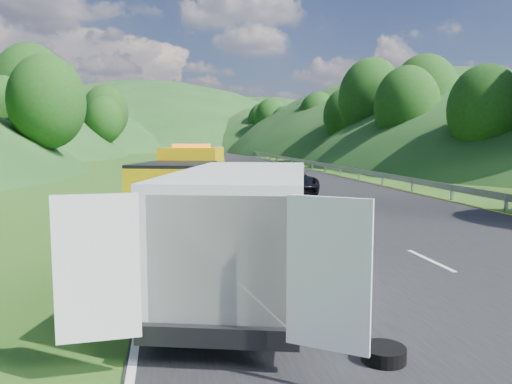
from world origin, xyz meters
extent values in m
plane|color=#38661E|center=(0.00, 0.00, 0.00)|extent=(320.00, 320.00, 0.00)
cube|color=black|center=(3.00, 40.00, 0.01)|extent=(14.00, 200.00, 0.02)
cube|color=gray|center=(10.30, 52.50, 0.00)|extent=(0.06, 140.00, 1.52)
cylinder|color=black|center=(-3.13, 8.66, 0.55)|extent=(0.69, 1.17, 1.10)
cylinder|color=black|center=(-1.13, 8.04, 0.55)|extent=(0.69, 1.17, 1.10)
cylinder|color=black|center=(-4.43, 4.45, 0.55)|extent=(0.69, 1.17, 1.10)
cylinder|color=black|center=(-2.44, 3.83, 0.55)|extent=(0.69, 1.17, 1.10)
cube|color=yellow|center=(-2.41, 7.45, 1.60)|extent=(2.78, 2.38, 2.09)
cube|color=yellow|center=(-3.14, 5.09, 1.32)|extent=(3.42, 4.29, 1.43)
cube|color=black|center=(-3.14, 5.09, 2.09)|extent=(3.42, 4.29, 0.11)
cube|color=black|center=(-2.02, 8.71, 0.99)|extent=(2.49, 1.91, 0.77)
cube|color=black|center=(-1.82, 9.35, 0.77)|extent=(2.27, 0.89, 0.55)
cube|color=yellow|center=(-1.91, 9.08, 1.71)|extent=(2.36, 1.48, 1.20)
cube|color=orange|center=(-2.41, 7.45, 2.70)|extent=(1.55, 0.72, 0.18)
cube|color=black|center=(-2.18, 8.19, 1.98)|extent=(2.02, 0.70, 0.99)
cylinder|color=black|center=(-2.44, -2.02, 0.43)|extent=(0.55, 0.92, 0.87)
cylinder|color=black|center=(-0.56, -2.54, 0.43)|extent=(0.55, 0.92, 0.87)
cylinder|color=black|center=(-3.43, -5.57, 0.43)|extent=(0.55, 0.92, 0.87)
cylinder|color=black|center=(-1.55, -6.09, 0.43)|extent=(0.55, 0.92, 0.87)
cube|color=white|center=(-2.03, -4.16, 1.46)|extent=(3.65, 6.03, 2.01)
cube|color=white|center=(-1.23, -1.29, 1.03)|extent=(2.35, 1.52, 1.08)
cube|color=black|center=(-1.28, -1.50, 1.90)|extent=(2.03, 0.89, 0.90)
cube|color=black|center=(-2.77, -6.83, 1.46)|extent=(1.81, 0.60, 1.74)
cube|color=white|center=(-4.26, -6.92, 1.46)|extent=(1.03, 0.14, 1.84)
cube|color=white|center=(-1.54, -7.67, 1.46)|extent=(0.88, 0.65, 1.84)
cube|color=black|center=(-2.80, -6.93, 0.49)|extent=(2.13, 0.74, 0.27)
imported|color=silver|center=(-3.08, 1.44, 0.00)|extent=(0.51, 0.66, 1.72)
imported|color=tan|center=(-2.37, 0.76, 0.00)|extent=(0.55, 0.47, 1.00)
imported|color=black|center=(-1.08, -5.54, 0.00)|extent=(1.26, 0.99, 1.71)
cube|color=#69644E|center=(-4.48, 0.11, 0.29)|extent=(0.38, 0.23, 0.58)
cylinder|color=black|center=(-0.52, -7.04, 0.00)|extent=(0.61, 0.61, 0.20)
imported|color=black|center=(3.04, 13.10, 0.00)|extent=(2.53, 5.23, 1.43)
imported|color=#49474C|center=(1.45, 51.96, 0.00)|extent=(1.81, 4.50, 1.53)
imported|color=brown|center=(5.52, 75.76, 0.00)|extent=(1.53, 4.39, 1.45)
imported|color=#AB5571|center=(4.00, 87.46, 0.00)|extent=(2.19, 5.38, 1.56)
imported|color=#554B49|center=(2.48, 111.92, 0.00)|extent=(1.81, 4.50, 1.53)
camera|label=1|loc=(-3.38, -13.17, 3.08)|focal=35.00mm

